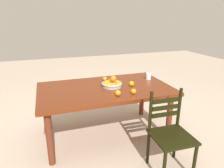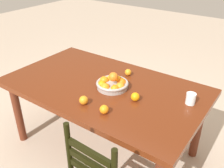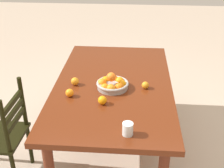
{
  "view_description": "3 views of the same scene",
  "coord_description": "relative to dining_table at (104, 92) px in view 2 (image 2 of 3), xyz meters",
  "views": [
    {
      "loc": [
        0.73,
        2.48,
        1.64
      ],
      "look_at": [
        -0.1,
        0.0,
        0.77
      ],
      "focal_mm": 32.37,
      "sensor_mm": 36.0,
      "label": 1
    },
    {
      "loc": [
        -1.19,
        1.54,
        1.81
      ],
      "look_at": [
        -0.1,
        0.0,
        0.77
      ],
      "focal_mm": 40.15,
      "sensor_mm": 36.0,
      "label": 2
    },
    {
      "loc": [
        -2.37,
        -0.17,
        1.99
      ],
      "look_at": [
        -0.1,
        0.0,
        0.77
      ],
      "focal_mm": 48.12,
      "sensor_mm": 36.0,
      "label": 3
    }
  ],
  "objects": [
    {
      "name": "ground_plane",
      "position": [
        0.0,
        0.0,
        -0.65
      ],
      "size": [
        12.0,
        12.0,
        0.0
      ],
      "primitive_type": "plane",
      "color": "#BDA993"
    },
    {
      "name": "dining_table",
      "position": [
        0.0,
        0.0,
        0.0
      ],
      "size": [
        1.77,
        1.04,
        0.73
      ],
      "color": "#5E250F",
      "rests_on": "ground"
    },
    {
      "name": "fruit_bowl",
      "position": [
        -0.1,
        0.0,
        0.12
      ],
      "size": [
        0.28,
        0.28,
        0.16
      ],
      "color": "#A49D99",
      "rests_on": "dining_table"
    },
    {
      "name": "orange_loose_0",
      "position": [
        -0.08,
        -0.28,
        0.11
      ],
      "size": [
        0.06,
        0.06,
        0.06
      ],
      "primitive_type": "sphere",
      "color": "orange",
      "rests_on": "dining_table"
    },
    {
      "name": "orange_loose_1",
      "position": [
        -0.06,
        0.34,
        0.11
      ],
      "size": [
        0.07,
        0.07,
        0.07
      ],
      "primitive_type": "sphere",
      "color": "orange",
      "rests_on": "dining_table"
    },
    {
      "name": "orange_loose_2",
      "position": [
        -0.27,
        0.34,
        0.11
      ],
      "size": [
        0.07,
        0.07,
        0.07
      ],
      "primitive_type": "sphere",
      "color": "orange",
      "rests_on": "dining_table"
    },
    {
      "name": "orange_loose_3",
      "position": [
        -0.36,
        0.06,
        0.11
      ],
      "size": [
        0.07,
        0.07,
        0.07
      ],
      "primitive_type": "sphere",
      "color": "orange",
      "rests_on": "dining_table"
    },
    {
      "name": "drinking_glass",
      "position": [
        -0.74,
        -0.15,
        0.13
      ],
      "size": [
        0.08,
        0.08,
        0.09
      ],
      "primitive_type": "cylinder",
      "color": "silver",
      "rests_on": "dining_table"
    }
  ]
}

